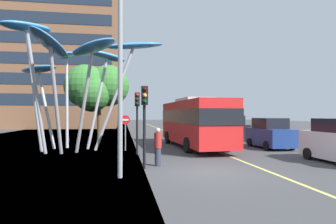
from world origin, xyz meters
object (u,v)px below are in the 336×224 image
Objects in this scene: red_bus at (194,121)px; street_lamp at (128,42)px; traffic_light_kerb_far at (137,110)px; pedestrian at (158,147)px; no_entry_sign at (125,127)px; car_parked_mid at (270,134)px; car_parked_far at (232,128)px; traffic_light_kerb_near at (144,109)px; leaf_sculpture at (71,56)px.

street_lamp is at bearing -117.31° from red_bus.
traffic_light_kerb_far is (-4.17, -3.16, 0.71)m from red_bus.
street_lamp reaches higher than red_bus.
red_bus is 7.93m from pedestrian.
traffic_light_kerb_far reaches higher than no_entry_sign.
car_parked_mid is 0.90× the size of car_parked_far.
traffic_light_kerb_far reaches higher than traffic_light_kerb_near.
leaf_sculpture is at bearing 178.31° from car_parked_mid.
street_lamp reaches higher than traffic_light_kerb_far.
traffic_light_kerb_near is at bearing -123.89° from car_parked_far.
traffic_light_kerb_far is 0.89× the size of car_parked_mid.
car_parked_far is 18.57m from street_lamp.
car_parked_mid is at bearing -89.54° from car_parked_far.
leaf_sculpture is 8.86m from traffic_light_kerb_near.
red_bus is at bearing 5.39° from leaf_sculpture.
red_bus reaches higher than car_parked_far.
traffic_light_kerb_far is 2.08× the size of pedestrian.
traffic_light_kerb_far is at bearing -135.60° from car_parked_far.
traffic_light_kerb_near is (4.21, -6.96, -3.50)m from leaf_sculpture.
traffic_light_kerb_near is 2.04× the size of pedestrian.
pedestrian is (4.87, -6.29, -5.20)m from leaf_sculpture.
red_bus is 5.36m from car_parked_mid.
car_parked_mid is at bearing 34.52° from pedestrian.
car_parked_far is at bearing 49.22° from red_bus.
traffic_light_kerb_far is 13.06m from car_parked_far.
no_entry_sign is (-9.92, -7.04, 0.49)m from car_parked_far.
traffic_light_kerb_far reaches higher than red_bus.
traffic_light_kerb_near is 3.01m from street_lamp.
no_entry_sign is at bearing -166.76° from red_bus.
car_parked_far is (13.38, 6.68, -5.02)m from leaf_sculpture.
red_bus is 4.98m from no_entry_sign.
pedestrian is at bearing -52.26° from leaf_sculpture.
red_bus is 8.78m from traffic_light_kerb_near.
no_entry_sign reaches higher than pedestrian.
car_parked_mid is 10.00m from no_entry_sign.
traffic_light_kerb_far is 4.35m from pedestrian.
red_bus is at bearing 64.18° from pedestrian.
car_parked_mid is 13.46m from street_lamp.
street_lamp is at bearing -123.06° from car_parked_far.
leaf_sculpture is 15.78m from car_parked_far.
car_parked_far is at bearing 56.73° from pedestrian.
car_parked_far is at bearing 35.35° from no_entry_sign.
leaf_sculpture reaches higher than no_entry_sign.
leaf_sculpture is at bearing 127.74° from pedestrian.
street_lamp is 3.50× the size of no_entry_sign.
car_parked_far is at bearing 90.46° from car_parked_mid.
pedestrian is at bearing 45.81° from traffic_light_kerb_near.
car_parked_mid is at bearing 39.21° from street_lamp.
red_bus is at bearing 167.10° from car_parked_mid.
car_parked_far is 1.97× the size of no_entry_sign.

